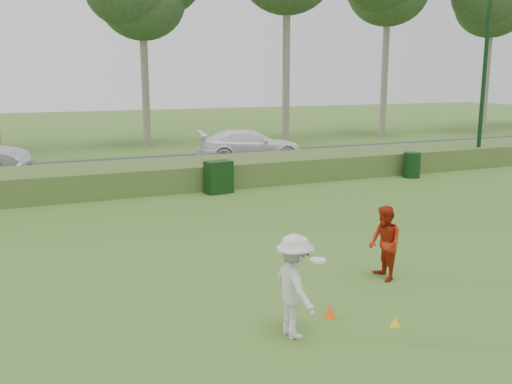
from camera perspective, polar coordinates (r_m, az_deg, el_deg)
name	(u,v)px	position (r m, az deg, el deg)	size (l,w,h in m)	color
ground	(342,301)	(10.82, 8.63, -10.72)	(120.00, 120.00, 0.00)	#3A6822
reed_strip	(170,175)	(21.45, -8.56, 1.72)	(80.00, 3.00, 0.90)	#405F26
park_road	(142,166)	(26.32, -11.38, 2.52)	(80.00, 6.00, 0.06)	#2D2D2D
lamp_post	(487,40)	(27.51, 22.10, 13.93)	(0.70, 0.70, 8.18)	black
player_white	(295,286)	(9.09, 3.90, -9.38)	(0.85, 1.08, 1.67)	silver
player_red	(385,243)	(11.83, 12.76, -5.02)	(0.74, 0.58, 1.52)	#A4230E
cone_orange	(330,311)	(10.07, 7.40, -11.69)	(0.22, 0.22, 0.24)	#FF540D
cone_yellow	(395,321)	(9.94, 13.77, -12.43)	(0.17, 0.17, 0.19)	yellow
utility_cabinet	(219,177)	(20.05, -3.76, 1.49)	(0.92, 0.57, 1.15)	black
trash_bin	(412,165)	(23.97, 15.32, 2.63)	(0.68, 0.68, 1.02)	black
car_right	(250,145)	(27.45, -0.58, 4.72)	(2.05, 5.04, 1.46)	white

